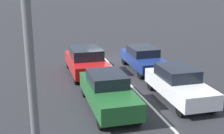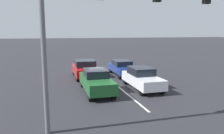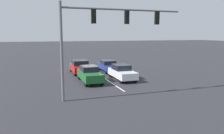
{
  "view_description": "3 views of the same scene",
  "coord_description": "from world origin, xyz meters",
  "px_view_note": "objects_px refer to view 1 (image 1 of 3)",
  "views": [
    {
      "loc": [
        4.99,
        19.35,
        5.54
      ],
      "look_at": [
        1.49,
        6.27,
        1.61
      ],
      "focal_mm": 50.0,
      "sensor_mm": 36.0,
      "label": 1
    },
    {
      "loc": [
        4.72,
        21.38,
        4.11
      ],
      "look_at": [
        1.15,
        8.49,
        1.94
      ],
      "focal_mm": 35.0,
      "sensor_mm": 36.0,
      "label": 2
    },
    {
      "loc": [
        6.49,
        27.61,
        4.63
      ],
      "look_at": [
        -0.23,
        7.66,
        1.46
      ],
      "focal_mm": 35.0,
      "sensor_mm": 36.0,
      "label": 3
    }
  ],
  "objects_px": {
    "car_white_leftlane_front": "(179,84)",
    "car_darkgreen_midlane_front": "(108,91)",
    "car_navy_leftlane_second": "(143,58)",
    "car_red_midlane_second": "(86,61)"
  },
  "relations": [
    {
      "from": "car_darkgreen_midlane_front",
      "to": "car_navy_leftlane_second",
      "type": "xyz_separation_m",
      "value": [
        -3.55,
        -5.15,
        -0.05
      ]
    },
    {
      "from": "car_darkgreen_midlane_front",
      "to": "car_red_midlane_second",
      "type": "xyz_separation_m",
      "value": [
        -0.0,
        -5.17,
        -0.0
      ]
    },
    {
      "from": "car_darkgreen_midlane_front",
      "to": "car_red_midlane_second",
      "type": "distance_m",
      "value": 5.17
    },
    {
      "from": "car_white_leftlane_front",
      "to": "car_darkgreen_midlane_front",
      "type": "bearing_deg",
      "value": 2.51
    },
    {
      "from": "car_darkgreen_midlane_front",
      "to": "car_navy_leftlane_second",
      "type": "bearing_deg",
      "value": -124.56
    },
    {
      "from": "car_white_leftlane_front",
      "to": "car_navy_leftlane_second",
      "type": "relative_size",
      "value": 1.02
    },
    {
      "from": "car_white_leftlane_front",
      "to": "car_navy_leftlane_second",
      "type": "height_order",
      "value": "car_white_leftlane_front"
    },
    {
      "from": "car_white_leftlane_front",
      "to": "car_darkgreen_midlane_front",
      "type": "distance_m",
      "value": 3.43
    },
    {
      "from": "car_white_leftlane_front",
      "to": "car_navy_leftlane_second",
      "type": "distance_m",
      "value": 5.0
    },
    {
      "from": "car_darkgreen_midlane_front",
      "to": "car_red_midlane_second",
      "type": "relative_size",
      "value": 1.07
    }
  ]
}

